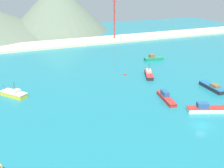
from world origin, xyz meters
TOP-DOWN VIEW (x-y plane):
  - ground at (0.00, 30.00)m, footprint 260.00×280.00m
  - fishing_boat_0 at (18.44, 17.34)m, footprint 3.02×10.38m
  - fishing_boat_2 at (17.83, 54.24)m, footprint 8.89×3.68m
  - fishing_boat_3 at (5.63, 5.31)m, footprint 10.83×6.30m
  - fishing_boat_4 at (-42.40, 36.04)m, footprint 8.08×8.78m
  - fishing_boat_6 at (-0.21, 16.12)m, footprint 3.93×10.71m
  - fishing_boat_7 at (5.40, 36.46)m, footprint 6.15×10.09m
  - buoy_0 at (-2.17, 41.32)m, footprint 1.06×1.06m
  - beach_strip at (0.00, 100.54)m, footprint 247.00×17.83m
  - hill_central at (-6.13, 144.95)m, footprint 68.50×68.50m
  - radio_tower at (17.81, 100.09)m, footprint 2.75×2.20m

SIDE VIEW (x-z plane):
  - ground at x=0.00m, z-range -0.50..0.00m
  - buoy_0 at x=-2.17m, z-range -0.34..0.71m
  - beach_strip at x=0.00m, z-range 0.00..1.20m
  - fishing_boat_0 at x=18.44m, z-range -0.27..1.91m
  - fishing_boat_6 at x=-0.21m, z-range -0.40..2.08m
  - fishing_boat_7 at x=5.40m, z-range -1.65..3.39m
  - fishing_boat_4 at x=-42.40m, z-range -1.50..3.25m
  - fishing_boat_2 at x=17.83m, z-range -0.50..2.36m
  - fishing_boat_3 at x=5.63m, z-range -0.44..2.31m
  - radio_tower at x=17.81m, z-range 0.27..27.79m
  - hill_central at x=-6.13m, z-range 0.00..33.26m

